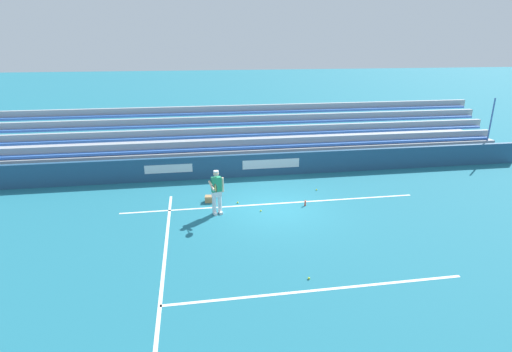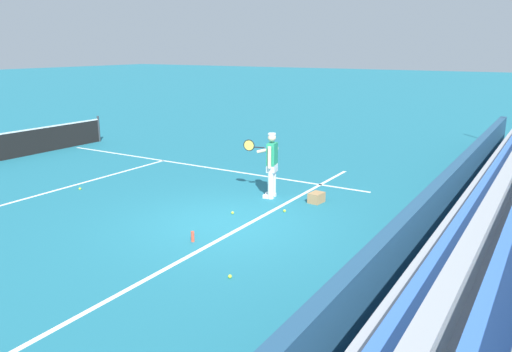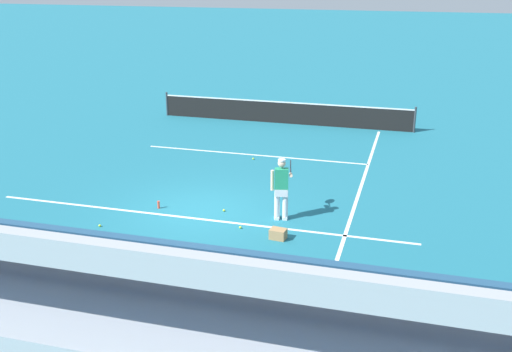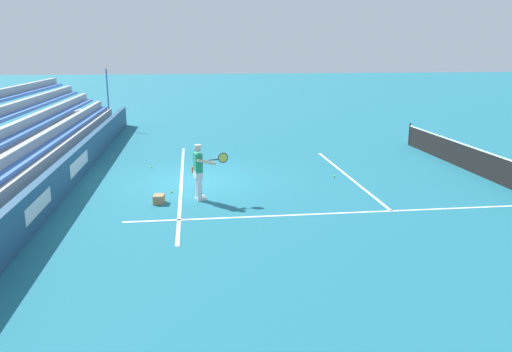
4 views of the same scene
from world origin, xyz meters
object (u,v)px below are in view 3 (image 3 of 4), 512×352
Objects in this scene: water_bottle at (159,205)px; tennis_player at (282,188)px; ball_box_cardboard at (278,234)px; tennis_ball_midcourt at (100,226)px; tennis_ball_far_right at (224,210)px; tennis_ball_on_baseline at (253,159)px; tennis_ball_far_left at (240,227)px; tennis_net at (284,112)px.

tennis_player is at bearing 3.24° from water_bottle.
tennis_ball_midcourt is at bearing -173.12° from ball_box_cardboard.
tennis_ball_far_right is at bearing 177.04° from tennis_player.
tennis_player is 25.98× the size of tennis_ball_far_right.
tennis_ball_far_left is at bearing -77.36° from tennis_ball_on_baseline.
tennis_player is at bearing -77.31° from tennis_net.
ball_box_cardboard reaches higher than tennis_ball_far_right.
tennis_player is 10.44m from tennis_net.
tennis_ball_far_left is 0.01× the size of tennis_net.
tennis_player reaches higher than tennis_ball_on_baseline.
ball_box_cardboard is 6.06× the size of tennis_ball_on_baseline.
ball_box_cardboard is 4.75m from tennis_ball_midcourt.
water_bottle is 0.02× the size of tennis_net.
tennis_player is 25.98× the size of tennis_ball_midcourt.
tennis_ball_midcourt is (-2.83, -1.87, 0.00)m from tennis_ball_far_right.
water_bottle is (-3.74, 1.02, -0.02)m from ball_box_cardboard.
tennis_ball_far_left is 1.00× the size of tennis_ball_far_right.
tennis_player is 4.92m from tennis_ball_midcourt.
tennis_ball_on_baseline is 5.34m from tennis_net.
tennis_ball_on_baseline is 1.00× the size of tennis_ball_far_right.
water_bottle is 10.46m from tennis_net.
ball_box_cardboard is 3.88m from water_bottle.
tennis_ball_far_right is (-1.67, 0.09, -0.86)m from tennis_player.
tennis_player is 7.80× the size of water_bottle.
tennis_net is (-2.50, 11.40, 0.36)m from ball_box_cardboard.
tennis_ball_far_left is 0.30× the size of water_bottle.
tennis_player is 4.29× the size of ball_box_cardboard.
tennis_ball_midcourt is 1.86m from water_bottle.
tennis_net is at bearing 97.22° from tennis_ball_far_left.
water_bottle is (0.97, 1.59, 0.08)m from tennis_ball_midcourt.
tennis_ball_far_left is at bearing -134.86° from tennis_player.
tennis_ball_on_baseline is 5.24m from water_bottle.
ball_box_cardboard is at bearing -15.26° from water_bottle.
ball_box_cardboard is at bearing -80.25° from tennis_player.
tennis_net is at bearing 79.54° from tennis_ball_midcourt.
tennis_net is at bearing 83.20° from water_bottle.
tennis_net is (-0.62, 10.10, 0.46)m from tennis_ball_far_right.
tennis_ball_far_left and tennis_ball_on_baseline have the same top height.
ball_box_cardboard is at bearing -68.55° from tennis_ball_on_baseline.
tennis_net reaches higher than ball_box_cardboard.
tennis_ball_far_right is at bearing 128.62° from tennis_ball_far_left.
tennis_ball_far_right is 3.39m from tennis_ball_midcourt.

